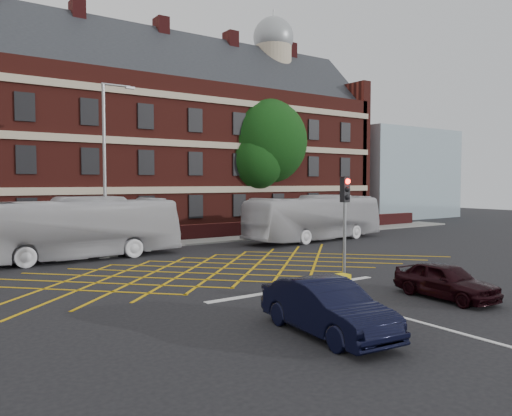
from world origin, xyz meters
TOP-DOWN VIEW (x-y plane):
  - ground at (0.00, 0.00)m, footprint 120.00×120.00m
  - victorian_building at (0.25, 22.00)m, footprint 51.00×12.17m
  - boundary_wall at (0.00, 13.00)m, footprint 56.00×0.50m
  - far_pavement at (0.00, 12.00)m, footprint 60.00×3.00m
  - glass_block at (34.00, 21.00)m, footprint 14.00×10.00m
  - box_junction_hatching at (0.00, 2.00)m, footprint 8.22×8.22m
  - stop_line at (0.00, -3.50)m, footprint 8.00×0.30m
  - centre_line at (0.00, -10.00)m, footprint 0.15×14.00m
  - bus_left at (-5.39, 8.75)m, footprint 11.96×3.10m
  - bus_right at (11.16, 8.00)m, footprint 11.56×3.69m
  - car_navy at (-3.01, -8.42)m, footprint 1.97×4.59m
  - car_maroon at (3.24, -7.75)m, footprint 1.79×3.89m
  - deciduous_tree at (13.45, 17.39)m, footprint 7.80×7.64m
  - traffic_light_near at (1.55, -4.49)m, footprint 0.70×0.70m
  - street_lamp at (-3.28, 8.84)m, footprint 2.25×1.00m
  - utility_cabinet at (0.10, -5.84)m, footprint 0.43×0.44m

SIDE VIEW (x-z plane):
  - ground at x=0.00m, z-range 0.00..0.00m
  - box_junction_hatching at x=0.00m, z-range 0.00..0.02m
  - stop_line at x=0.00m, z-range 0.00..0.02m
  - centre_line at x=0.00m, z-range 0.00..0.02m
  - far_pavement at x=0.00m, z-range 0.00..0.12m
  - utility_cabinet at x=0.10m, z-range 0.00..0.91m
  - boundary_wall at x=0.00m, z-range 0.00..1.10m
  - car_maroon at x=3.24m, z-range 0.00..1.29m
  - car_navy at x=-3.01m, z-range 0.00..1.47m
  - bus_right at x=11.16m, z-range 0.00..3.16m
  - bus_left at x=-5.39m, z-range 0.00..3.31m
  - traffic_light_near at x=1.55m, z-range -0.37..3.90m
  - street_lamp at x=-3.28m, z-range -1.43..8.01m
  - glass_block at x=34.00m, z-range 0.00..10.00m
  - deciduous_tree at x=13.45m, z-range 1.35..12.79m
  - victorian_building at x=0.25m, z-range -2.36..18.04m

